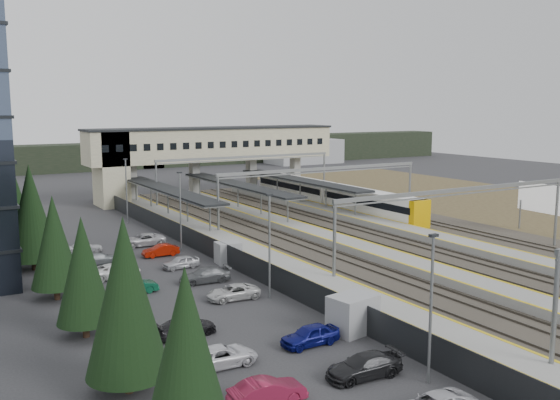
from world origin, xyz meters
TOP-DOWN VIEW (x-y plane):
  - ground at (0.00, 0.00)m, footprint 220.00×220.00m
  - conifer_row at (-22.00, -3.86)m, footprint 4.42×49.82m
  - car_park at (-13.29, -7.17)m, footprint 10.65×44.71m
  - lampposts at (-8.00, 1.25)m, footprint 0.50×53.25m
  - fence at (-6.50, 5.00)m, footprint 0.08×90.00m
  - relay_cabin_near at (-6.88, -16.93)m, footprint 3.27×2.63m
  - relay_cabin_far at (-6.02, 3.29)m, footprint 2.33×2.00m
  - rail_corridor at (9.34, 5.00)m, footprint 34.00×90.00m
  - canopies at (7.00, 27.00)m, footprint 23.10×30.00m
  - footbridge at (7.70, 42.00)m, footprint 40.40×6.40m
  - gantries at (12.00, 3.00)m, footprint 28.40×62.28m
  - train at (20.00, 23.50)m, footprint 2.66×36.99m
  - billboard at (31.01, -2.44)m, footprint 0.59×6.57m
  - scrub_east at (45.00, 5.00)m, footprint 34.00×120.00m
  - treeline_far at (23.81, 92.28)m, footprint 170.00×19.00m

SIDE VIEW (x-z plane):
  - ground at x=0.00m, z-range 0.00..0.00m
  - scrub_east at x=45.00m, z-range 0.00..0.06m
  - rail_corridor at x=9.34m, z-range -0.17..0.75m
  - car_park at x=-13.29m, z-range -0.04..1.25m
  - relay_cabin_far at x=-6.02m, z-range 0.00..2.00m
  - fence at x=-6.50m, z-range 0.00..2.00m
  - relay_cabin_near at x=-6.88m, z-range 0.00..2.45m
  - train at x=20.00m, z-range 0.23..3.58m
  - treeline_far at x=23.81m, z-range -0.55..6.45m
  - billboard at x=31.01m, z-range 1.02..6.71m
  - canopies at x=7.00m, z-range 2.28..5.56m
  - lampposts at x=-8.00m, z-range 0.30..8.37m
  - conifer_row at x=-22.00m, z-range 0.09..9.59m
  - gantries at x=12.00m, z-range 2.41..9.58m
  - footbridge at x=7.70m, z-range 2.33..13.53m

